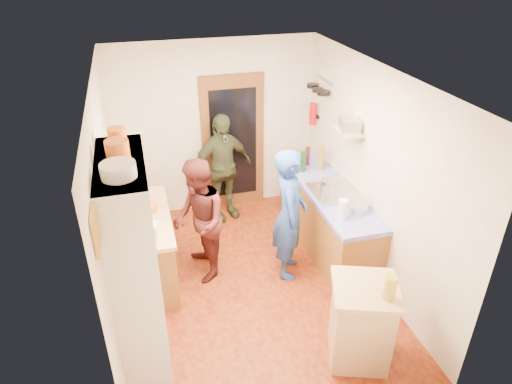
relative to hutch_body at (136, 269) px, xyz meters
name	(u,v)px	position (x,y,z in m)	size (l,w,h in m)	color
floor	(251,283)	(1.30, 0.80, -1.11)	(3.00, 4.00, 0.02)	#813810
ceiling	(249,74)	(1.30, 0.80, 1.51)	(3.00, 4.00, 0.02)	silver
wall_back	(216,128)	(1.30, 2.81, 0.20)	(3.00, 0.02, 2.60)	silver
wall_front	(319,318)	(1.30, -1.21, 0.20)	(3.00, 0.02, 2.60)	silver
wall_left	(110,211)	(-0.21, 0.80, 0.20)	(0.02, 4.00, 2.60)	silver
wall_right	(373,175)	(2.81, 0.80, 0.20)	(0.02, 4.00, 2.60)	silver
door_frame	(233,143)	(1.55, 2.77, -0.05)	(0.95, 0.06, 2.10)	brown
door_glass	(234,144)	(1.55, 2.74, -0.05)	(0.70, 0.02, 1.70)	black
hutch_body	(136,269)	(0.00, 0.00, 0.00)	(0.40, 1.20, 2.20)	silver
hutch_top_shelf	(119,164)	(0.00, 0.00, 1.08)	(0.40, 1.14, 0.04)	silver
plate_stack	(118,170)	(0.00, -0.28, 1.16)	(0.27, 0.27, 0.11)	white
orange_pot_a	(117,149)	(0.00, 0.07, 1.18)	(0.19, 0.19, 0.15)	orange
orange_pot_b	(117,136)	(0.00, 0.38, 1.17)	(0.16, 0.16, 0.14)	orange
left_counter_base	(147,249)	(0.10, 1.25, -0.68)	(0.60, 1.40, 0.85)	#925C29
left_counter_top	(143,218)	(0.10, 1.25, -0.23)	(0.64, 1.44, 0.05)	tan
toaster	(148,231)	(0.15, 0.80, -0.12)	(0.22, 0.15, 0.17)	white
kettle	(138,219)	(0.05, 1.05, -0.11)	(0.16, 0.16, 0.19)	white
orange_bowl	(148,208)	(0.18, 1.35, -0.15)	(0.21, 0.21, 0.10)	orange
chopping_board	(141,194)	(0.12, 1.80, -0.19)	(0.30, 0.22, 0.03)	tan
right_counter_base	(326,220)	(2.50, 1.30, -0.68)	(0.60, 2.20, 0.84)	#925C29
right_counter_top	(329,191)	(2.50, 1.30, -0.23)	(0.62, 2.22, 0.06)	#1A18BD
hob	(333,192)	(2.50, 1.17, -0.18)	(0.55, 0.58, 0.04)	silver
pot_on_hob	(328,184)	(2.45, 1.24, -0.10)	(0.19, 0.19, 0.13)	silver
bottle_a	(303,161)	(2.35, 1.88, -0.05)	(0.08, 0.08, 0.30)	#143F14
bottle_b	(307,156)	(2.48, 2.06, -0.06)	(0.07, 0.07, 0.27)	#591419
bottle_c	(321,158)	(2.61, 1.86, -0.03)	(0.09, 0.09, 0.35)	olive
paper_towel	(343,209)	(2.35, 0.59, -0.08)	(0.11, 0.11, 0.25)	white
mixing_bowl	(357,207)	(2.60, 0.70, -0.15)	(0.27, 0.27, 0.10)	silver
island_base	(361,325)	(2.05, -0.60, -0.67)	(0.55, 0.55, 0.86)	tan
island_top	(366,289)	(2.05, -0.60, -0.22)	(0.62, 0.62, 0.05)	tan
cutting_board	(360,285)	(2.02, -0.53, -0.21)	(0.35, 0.28, 0.02)	white
oil_jar	(390,287)	(2.18, -0.77, -0.07)	(0.12, 0.12, 0.24)	#AD9E2D
pan_rail	(323,80)	(2.76, 2.33, 0.95)	(0.02, 0.02, 0.65)	silver
pan_hang_a	(324,93)	(2.70, 2.15, 0.82)	(0.18, 0.18, 0.05)	black
pan_hang_b	(318,90)	(2.70, 2.35, 0.80)	(0.16, 0.16, 0.05)	black
pan_hang_c	(313,86)	(2.70, 2.55, 0.81)	(0.17, 0.17, 0.05)	black
wall_shelf	(349,132)	(2.67, 1.25, 0.60)	(0.26, 0.42, 0.03)	tan
radio	(349,125)	(2.67, 1.25, 0.69)	(0.22, 0.30, 0.15)	silver
ext_bracket	(316,117)	(2.77, 2.50, 0.35)	(0.06, 0.10, 0.04)	black
fire_extinguisher	(313,114)	(2.71, 2.50, 0.40)	(0.11, 0.11, 0.32)	red
picture_frame	(96,231)	(-0.18, -0.75, 0.95)	(0.03, 0.25, 0.30)	gold
person_hob	(292,216)	(1.84, 0.88, -0.25)	(0.62, 0.41, 1.70)	#24469D
person_left	(201,219)	(0.78, 1.18, -0.31)	(0.77, 0.60, 1.58)	#471918
person_back	(223,168)	(1.31, 2.44, -0.28)	(0.97, 0.40, 1.65)	#313721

